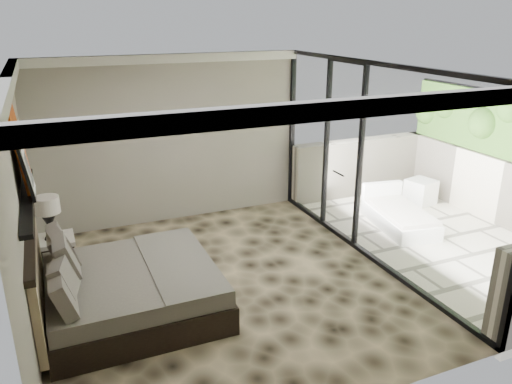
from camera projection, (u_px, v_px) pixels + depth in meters
name	position (u px, v px, depth m)	size (l,w,h in m)	color
floor	(223.00, 284.00, 6.62)	(5.00, 5.00, 0.00)	black
ceiling	(218.00, 69.00, 5.68)	(4.50, 5.00, 0.02)	silver
back_wall	(171.00, 141.00, 8.31)	(4.50, 0.02, 2.80)	gray
left_wall	(22.00, 211.00, 5.32)	(0.02, 5.00, 2.80)	gray
glass_wall	(372.00, 164.00, 6.98)	(0.08, 5.00, 2.80)	white
terrace_slab	(443.00, 241.00, 8.02)	(3.00, 5.00, 0.12)	beige
parapet_far	(511.00, 194.00, 8.32)	(0.30, 5.00, 1.10)	#B8AC95
picture_ledge	(27.00, 198.00, 5.40)	(0.12, 2.20, 0.05)	black
bed	(124.00, 289.00, 5.87)	(2.04, 1.98, 1.13)	black
nightstand	(57.00, 256.00, 6.85)	(0.50, 0.50, 0.50)	black
table_lamp	(48.00, 212.00, 6.62)	(0.33, 0.33, 0.60)	black
abstract_canvas	(19.00, 147.00, 5.61)	(0.04, 0.90, 0.90)	red
framed_print	(26.00, 170.00, 5.30)	(0.03, 0.50, 0.60)	black
ottoman	(421.00, 192.00, 9.40)	(0.46, 0.46, 0.46)	silver
lounger	(398.00, 216.00, 8.40)	(0.96, 1.56, 0.57)	white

